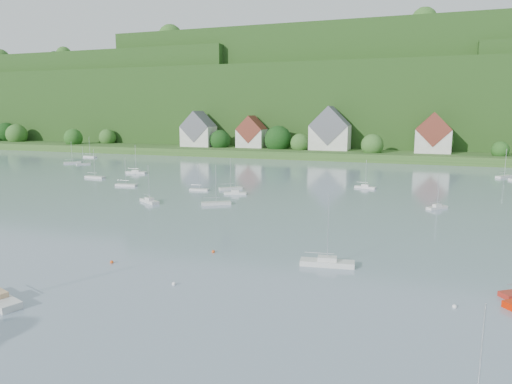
% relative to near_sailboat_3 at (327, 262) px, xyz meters
% --- Properties ---
extents(far_shore_strip, '(600.00, 60.00, 3.00)m').
position_rel_near_sailboat_3_xyz_m(far_shore_strip, '(-29.88, 150.26, 1.04)').
color(far_shore_strip, '#2D541F').
rests_on(far_shore_strip, ground).
extents(forested_ridge, '(620.00, 181.22, 69.89)m').
position_rel_near_sailboat_3_xyz_m(forested_ridge, '(-29.49, 218.83, 22.43)').
color(forested_ridge, '#183A12').
rests_on(forested_ridge, ground).
extents(village_building_0, '(14.00, 10.40, 16.00)m').
position_rel_near_sailboat_3_xyz_m(village_building_0, '(-84.88, 137.26, 9.05)').
color(village_building_0, '#BCB7AC').
rests_on(village_building_0, far_shore_strip).
extents(village_building_1, '(12.00, 9.36, 14.00)m').
position_rel_near_sailboat_3_xyz_m(village_building_1, '(-59.88, 139.26, 8.29)').
color(village_building_1, '#BCB7AC').
rests_on(village_building_1, far_shore_strip).
extents(village_building_2, '(16.00, 11.44, 18.00)m').
position_rel_near_sailboat_3_xyz_m(village_building_2, '(-24.88, 138.26, 9.81)').
color(village_building_2, '#BCB7AC').
rests_on(village_building_2, far_shore_strip).
extents(village_building_3, '(13.00, 10.40, 15.50)m').
position_rel_near_sailboat_3_xyz_m(village_building_3, '(15.12, 136.26, 8.97)').
color(village_building_3, '#BCB7AC').
rests_on(village_building_3, far_shore_strip).
extents(near_sailboat_3, '(6.77, 2.68, 8.89)m').
position_rel_near_sailboat_3_xyz_m(near_sailboat_3, '(0.00, 0.00, 0.00)').
color(near_sailboat_3, silver).
rests_on(near_sailboat_3, ground).
extents(mooring_buoy_1, '(0.43, 0.43, 0.43)m').
position_rel_near_sailboat_3_xyz_m(mooring_buoy_1, '(-14.61, -11.87, -0.46)').
color(mooring_buoy_1, white).
rests_on(mooring_buoy_1, ground).
extents(mooring_buoy_2, '(0.45, 0.45, 0.45)m').
position_rel_near_sailboat_3_xyz_m(mooring_buoy_2, '(-15.44, 0.30, -0.46)').
color(mooring_buoy_2, '#EF5418').
rests_on(mooring_buoy_2, ground).
extents(mooring_buoy_3, '(0.44, 0.44, 0.44)m').
position_rel_near_sailboat_3_xyz_m(mooring_buoy_3, '(-25.62, -7.87, -0.46)').
color(mooring_buoy_3, '#EF5418').
rests_on(mooring_buoy_3, ground).
extents(mooring_buoy_4, '(0.43, 0.43, 0.43)m').
position_rel_near_sailboat_3_xyz_m(mooring_buoy_4, '(13.90, -8.24, -0.46)').
color(mooring_buoy_4, white).
rests_on(mooring_buoy_4, ground).
extents(far_sailboat_cluster, '(193.08, 78.91, 8.71)m').
position_rel_near_sailboat_3_xyz_m(far_sailboat_cluster, '(-24.55, 65.29, -0.09)').
color(far_sailboat_cluster, silver).
rests_on(far_sailboat_cluster, ground).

